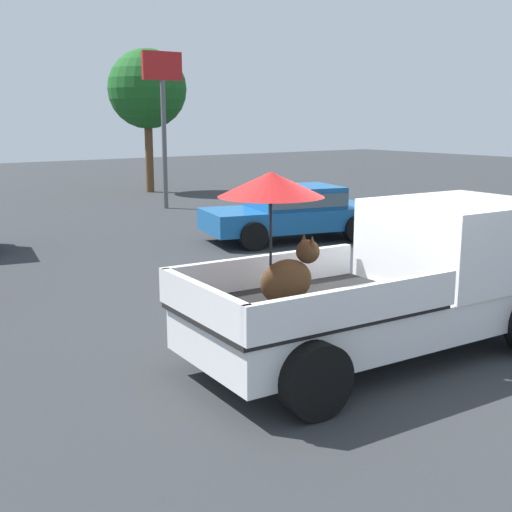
# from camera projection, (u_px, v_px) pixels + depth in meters

# --- Properties ---
(ground_plane) EXTENTS (80.00, 80.00, 0.00)m
(ground_plane) POSITION_uv_depth(u_px,v_px,m) (377.00, 356.00, 8.50)
(ground_plane) COLOR #2D3033
(pickup_truck_main) EXTENTS (5.16, 2.52, 2.40)m
(pickup_truck_main) POSITION_uv_depth(u_px,v_px,m) (404.00, 278.00, 8.52)
(pickup_truck_main) COLOR black
(pickup_truck_main) RESTS_ON ground
(parked_sedan_near) EXTENTS (4.60, 2.75, 1.33)m
(parked_sedan_near) POSITION_uv_depth(u_px,v_px,m) (293.00, 210.00, 16.39)
(parked_sedan_near) COLOR black
(parked_sedan_near) RESTS_ON ground
(motel_sign) EXTENTS (1.40, 0.16, 5.05)m
(motel_sign) POSITION_uv_depth(u_px,v_px,m) (163.00, 99.00, 21.55)
(motel_sign) COLOR #59595B
(motel_sign) RESTS_ON ground
(tree_by_lot) EXTENTS (3.11, 3.11, 5.63)m
(tree_by_lot) POSITION_uv_depth(u_px,v_px,m) (147.00, 89.00, 26.29)
(tree_by_lot) COLOR brown
(tree_by_lot) RESTS_ON ground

